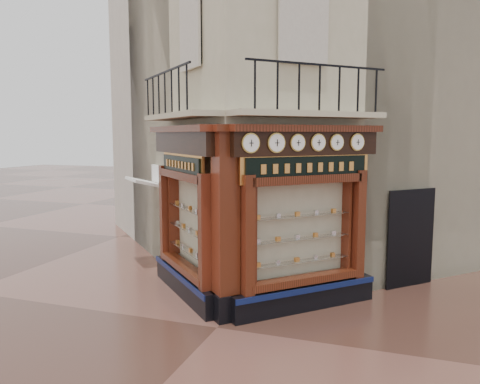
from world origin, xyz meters
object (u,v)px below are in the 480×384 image
at_px(awning, 146,266).
at_px(signboard_right, 308,167).
at_px(signboard_left, 182,165).
at_px(clock_a, 251,143).
at_px(clock_d, 318,142).
at_px(corner_pilaster, 226,226).
at_px(clock_e, 337,142).
at_px(clock_b, 276,143).
at_px(clock_c, 298,143).
at_px(clock_f, 357,142).

relative_size(awning, signboard_right, 0.58).
height_order(awning, signboard_left, signboard_left).
relative_size(clock_a, clock_d, 1.07).
bearing_deg(corner_pilaster, clock_e, -10.10).
bearing_deg(awning, signboard_left, -176.21).
xyz_separation_m(clock_a, awning, (-4.09, 2.90, -3.62)).
distance_m(corner_pilaster, clock_b, 1.96).
relative_size(clock_d, clock_e, 1.04).
distance_m(clock_a, clock_b, 0.57).
bearing_deg(clock_a, clock_b, 0.00).
xyz_separation_m(clock_b, clock_d, (0.71, 0.71, -0.00)).
distance_m(clock_b, signboard_right, 0.99).
xyz_separation_m(corner_pilaster, awning, (-3.55, 2.84, -1.95)).
bearing_deg(clock_b, corner_pilaster, 155.06).
bearing_deg(signboard_left, clock_b, -150.44).
xyz_separation_m(clock_a, signboard_right, (0.92, 1.07, -0.52)).
bearing_deg(clock_c, clock_b, -180.00).
bearing_deg(clock_f, clock_c, 180.00).
xyz_separation_m(clock_b, clock_e, (1.05, 1.05, -0.00)).
xyz_separation_m(clock_a, signboard_left, (-2.01, 1.07, -0.52)).
xyz_separation_m(clock_b, signboard_left, (-2.41, 0.67, -0.52)).
bearing_deg(signboard_left, clock_d, -134.23).
relative_size(clock_b, signboard_right, 0.18).
relative_size(corner_pilaster, signboard_left, 2.08).
bearing_deg(clock_f, clock_d, 180.00).
bearing_deg(corner_pilaster, clock_a, -51.12).
height_order(clock_c, clock_d, clock_d).
relative_size(clock_f, signboard_right, 0.16).
distance_m(clock_f, signboard_right, 1.31).
bearing_deg(corner_pilaster, signboard_left, 100.25).
distance_m(clock_c, awning, 6.42).
height_order(clock_e, awning, clock_e).
relative_size(clock_b, signboard_left, 0.21).
height_order(clock_b, signboard_left, clock_b).
bearing_deg(signboard_left, clock_a, -163.12).
xyz_separation_m(clock_e, awning, (-5.55, 1.45, -3.62)).
bearing_deg(clock_f, awning, 124.87).
height_order(clock_a, clock_b, clock_b).
bearing_deg(awning, corner_pilaster, -173.68).
height_order(clock_a, clock_c, clock_a).
bearing_deg(awning, clock_c, -158.80).
relative_size(corner_pilaster, clock_b, 9.94).
bearing_deg(clock_d, clock_c, -180.00).
bearing_deg(clock_f, signboard_left, 146.28).
bearing_deg(clock_b, clock_e, 0.00).
height_order(clock_e, signboard_left, clock_e).
bearing_deg(awning, clock_f, -145.13).
bearing_deg(signboard_left, clock_e, -128.74).
distance_m(clock_e, clock_f, 0.55).
bearing_deg(clock_a, clock_e, 0.00).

